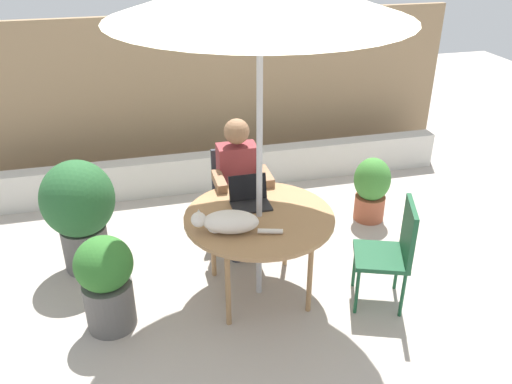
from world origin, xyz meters
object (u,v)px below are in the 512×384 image
Objects in this scene: chair_occupied at (235,189)px; potted_plant_near_fence at (79,209)px; person_seated at (239,179)px; potted_plant_by_chair at (371,188)px; patio_table at (259,221)px; cat at (227,222)px; laptop at (249,196)px; potted_plant_corner at (106,281)px; chair_empty at (393,247)px.

potted_plant_near_fence reaches higher than chair_occupied.
person_seated reaches higher than potted_plant_by_chair.
potted_plant_near_fence is (-1.36, 0.71, -0.09)m from patio_table.
laptop is at bearing 56.25° from cat.
patio_table is 1.20m from potted_plant_corner.
potted_plant_by_chair is (0.41, 1.23, -0.16)m from chair_empty.
potted_plant_corner is (0.19, -0.82, -0.17)m from potted_plant_near_fence.
chair_occupied is 1.37m from potted_plant_near_fence.
chair_occupied is 1.16× the size of potted_plant_corner.
potted_plant_corner is at bearing -158.87° from potted_plant_by_chair.
chair_occupied is at bearing 6.73° from potted_plant_near_fence.
chair_empty is 2.55m from potted_plant_near_fence.
laptop is 0.46× the size of potted_plant_by_chair.
chair_empty is at bearing -52.10° from chair_occupied.
person_seated is 0.94m from cat.
laptop reaches higher than patio_table.
patio_table is 0.35m from cat.
laptop reaches higher than potted_plant_by_chair.
cat is 0.96× the size of potted_plant_by_chair.
patio_table is at bearing 159.49° from chair_empty.
chair_occupied is 1.00× the size of chair_empty.
chair_occupied is 1.53m from potted_plant_corner.
potted_plant_near_fence is 2.74m from potted_plant_by_chair.
patio_table is at bearing 5.25° from potted_plant_corner.
chair_occupied is 1.33× the size of potted_plant_by_chair.
potted_plant_by_chair is at bearing -0.01° from chair_occupied.
potted_plant_corner is at bearing -174.75° from patio_table.
potted_plant_by_chair is at bearing 3.36° from potted_plant_near_fence.
chair_occupied is 2.91× the size of laptop.
potted_plant_by_chair is (1.37, 0.16, -0.33)m from person_seated.
patio_table is 1.15× the size of potted_plant_near_fence.
laptop is at bearing 97.82° from patio_table.
chair_empty is 2.14m from potted_plant_corner.
patio_table is 1.73× the size of potted_plant_by_chair.
potted_plant_corner is (-1.16, -0.11, -0.27)m from patio_table.
person_seated is at bearing 72.53° from cat.
potted_plant_corner is (-2.12, 0.25, -0.11)m from chair_empty.
person_seated is 0.52m from laptop.
chair_occupied is 1.38m from potted_plant_by_chair.
chair_empty is 1.39× the size of cat.
chair_empty is at bearing -8.57° from cat.
cat is 1.41m from potted_plant_near_fence.
person_seated is at bearing 35.20° from potted_plant_corner.
potted_plant_by_chair is 0.87× the size of potted_plant_corner.
chair_empty is at bearing -24.79° from potted_plant_near_fence.
cat is at bearing -39.30° from potted_plant_near_fence.
potted_plant_corner is at bearing -144.80° from person_seated.
chair_empty is 0.72× the size of person_seated.
chair_empty is 1.33× the size of potted_plant_by_chair.
chair_occupied is 0.72× the size of person_seated.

